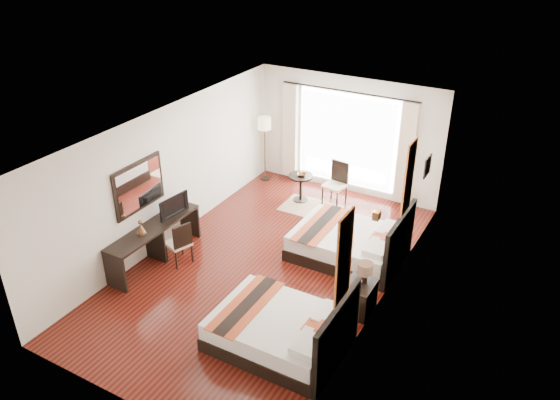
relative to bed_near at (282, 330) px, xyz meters
The scene contains 29 objects.
floor 2.17m from the bed_near, 126.94° to the left, with size 4.50×7.50×0.01m, color #370A0A.
ceiling 3.29m from the bed_near, 126.94° to the left, with size 4.50×7.50×0.02m, color white.
wall_headboard 2.25m from the bed_near, 61.03° to the left, with size 0.01×7.50×2.80m, color silver.
wall_desk 4.09m from the bed_near, 154.08° to the left, with size 0.01×7.50×2.80m, color silver.
wall_window 5.72m from the bed_near, 103.31° to the left, with size 4.50×0.01×2.80m, color silver.
wall_entry 2.64m from the bed_near, 122.55° to the right, with size 4.50×0.01×2.80m, color silver.
window_glass 5.69m from the bed_near, 103.35° to the left, with size 2.40×0.02×2.20m, color white.
sheer_curtain 5.63m from the bed_near, 103.49° to the left, with size 2.30×0.02×2.10m, color white.
drape_left 6.09m from the bed_near, 117.15° to the left, with size 0.35×0.14×2.35m, color beige.
drape_right 5.44m from the bed_near, 88.32° to the left, with size 0.35×0.14×2.35m, color beige.
art_panel_near 1.90m from the bed_near, ahead, with size 0.03×0.50×1.35m, color maroon.
art_panel_far 3.40m from the bed_near, 71.62° to the left, with size 0.03×0.50×1.35m, color maroon.
wall_sconce 2.30m from the bed_near, 56.51° to the left, with size 0.10×0.14×0.14m, color #4F311C.
mirror_frame 3.83m from the bed_near, 165.99° to the left, with size 0.04×1.25×0.95m, color black.
mirror_glass 3.81m from the bed_near, 165.90° to the left, with size 0.01×1.12×0.82m, color white.
bed_near is the anchor object (origin of this frame).
bed_far 2.82m from the bed_near, 90.63° to the left, with size 2.09×1.63×1.17m.
nightstand 1.54m from the bed_near, 62.00° to the left, with size 0.47×0.58×0.55m, color black.
table_lamp 1.71m from the bed_near, 62.85° to the left, with size 0.26×0.26×0.41m.
vase 1.44m from the bed_near, 57.87° to the left, with size 0.12×0.12×0.12m, color black.
console_desk 3.40m from the bed_near, 165.05° to the left, with size 0.50×2.20×0.76m, color black.
television 3.62m from the bed_near, 156.39° to the left, with size 0.72×0.09×0.42m, color black.
bronze_figurine 3.38m from the bed_near, behind, with size 0.17×0.17×0.25m, color #4F311C, non-canonical shape.
desk_chair 3.02m from the bed_near, 159.89° to the left, with size 0.53×0.53×0.89m.
floor_lamp 6.12m from the bed_near, 123.16° to the left, with size 0.33×0.33×1.63m.
side_table 4.85m from the bed_near, 113.96° to the left, with size 0.57×0.57×0.65m, color black.
fruit_bowl 4.85m from the bed_near, 113.79° to the left, with size 0.21×0.21×0.05m, color #4C2E1B.
window_chair 4.85m from the bed_near, 104.52° to the left, with size 0.53×0.53×1.00m.
jute_rug 4.50m from the bed_near, 110.66° to the left, with size 1.32×0.90×0.01m, color tan.
Camera 1 is at (4.43, -7.41, 6.03)m, focal length 35.00 mm.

